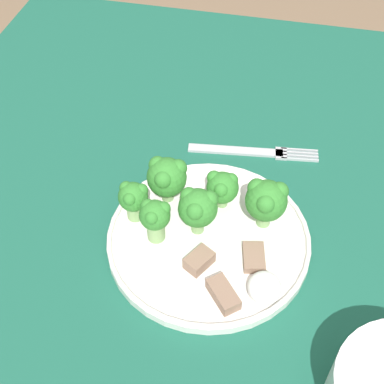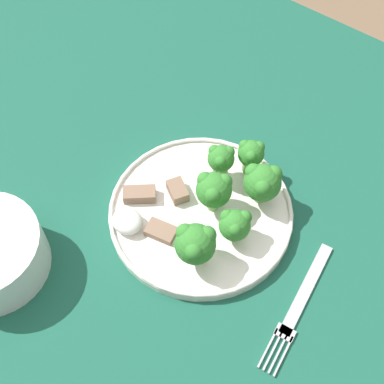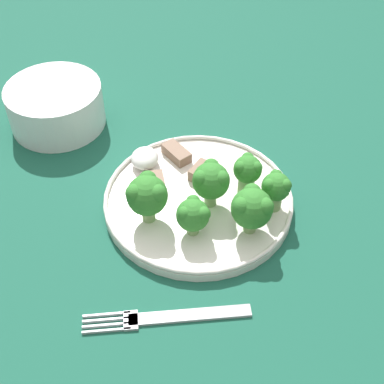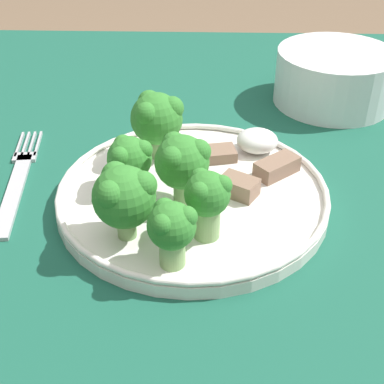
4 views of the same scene
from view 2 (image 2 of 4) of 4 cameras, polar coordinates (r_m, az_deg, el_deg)
name	(u,v)px [view 2 (image 2 of 4)]	position (r m, az deg, el deg)	size (l,w,h in m)	color
ground_plane	(180,354)	(1.44, -1.33, -16.85)	(8.00, 8.00, 0.00)	#7F664C
table	(172,234)	(0.84, -2.18, -4.47)	(1.21, 0.96, 0.74)	#195642
dinner_plate	(201,212)	(0.73, 0.93, -2.19)	(0.25, 0.25, 0.02)	white
fork	(299,303)	(0.70, 11.39, -11.57)	(0.04, 0.19, 0.00)	#B2B2B7
broccoli_floret_near_rim_left	(214,190)	(0.70, 2.35, 0.26)	(0.05, 0.05, 0.07)	#7FA866
broccoli_floret_center_left	(221,160)	(0.73, 3.10, 3.44)	(0.04, 0.04, 0.06)	#7FA866
broccoli_floret_back_left	(195,244)	(0.66, 0.35, -5.53)	(0.05, 0.05, 0.07)	#7FA866
broccoli_floret_front_left	(251,154)	(0.74, 6.30, 4.03)	(0.04, 0.04, 0.06)	#7FA866
broccoli_floret_center_back	(235,224)	(0.69, 4.66, -3.42)	(0.04, 0.04, 0.05)	#7FA866
broccoli_floret_mid_cluster	(262,182)	(0.71, 7.53, 1.06)	(0.05, 0.05, 0.07)	#7FA866
meat_slice_front_slice	(161,231)	(0.71, -3.32, -4.19)	(0.04, 0.03, 0.01)	#846651
meat_slice_middle_slice	(178,191)	(0.74, -1.55, 0.13)	(0.04, 0.04, 0.02)	#846651
meat_slice_rear_slice	(140,194)	(0.74, -5.61, -0.24)	(0.05, 0.05, 0.02)	#846651
sauce_dollop	(127,221)	(0.71, -6.91, -3.10)	(0.04, 0.04, 0.02)	white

